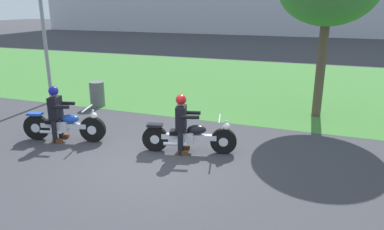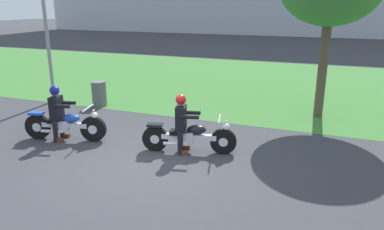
% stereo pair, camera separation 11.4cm
% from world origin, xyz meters
% --- Properties ---
extents(ground, '(120.00, 120.00, 0.00)m').
position_xyz_m(ground, '(0.00, 0.00, 0.00)').
color(ground, '#38383D').
extents(grass_verge, '(60.00, 12.00, 0.01)m').
position_xyz_m(grass_verge, '(0.00, 9.34, 0.00)').
color(grass_verge, '#3D7533').
rests_on(grass_verge, ground).
extents(motorcycle_lead, '(2.16, 0.83, 0.86)m').
position_xyz_m(motorcycle_lead, '(0.59, 0.96, 0.38)').
color(motorcycle_lead, black).
rests_on(motorcycle_lead, ground).
extents(rider_lead, '(0.62, 0.55, 1.38)m').
position_xyz_m(rider_lead, '(0.43, 0.92, 0.80)').
color(rider_lead, black).
rests_on(rider_lead, ground).
extents(motorcycle_follow, '(2.09, 0.80, 0.88)m').
position_xyz_m(motorcycle_follow, '(-2.62, 0.57, 0.40)').
color(motorcycle_follow, black).
rests_on(motorcycle_follow, ground).
extents(rider_follow, '(0.62, 0.55, 1.41)m').
position_xyz_m(rider_follow, '(-2.79, 0.53, 0.82)').
color(rider_follow, black).
rests_on(rider_follow, ground).
extents(streetlight_pole, '(0.96, 0.20, 5.14)m').
position_xyz_m(streetlight_pole, '(-5.47, 3.55, 3.26)').
color(streetlight_pole, gray).
rests_on(streetlight_pole, ground).
extents(trash_can, '(0.49, 0.49, 0.84)m').
position_xyz_m(trash_can, '(-3.73, 3.62, 0.42)').
color(trash_can, '#595E5B').
rests_on(trash_can, ground).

